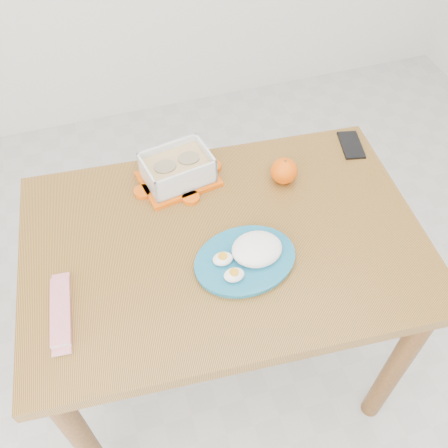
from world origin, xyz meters
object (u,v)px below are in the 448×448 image
object	(u,v)px
food_container	(178,169)
dining_table	(224,265)
smartphone	(351,145)
rice_plate	(249,255)
orange_fruit	(284,171)

from	to	relation	value
food_container	dining_table	bearing A→B (deg)	-86.23
smartphone	rice_plate	bearing A→B (deg)	-132.18
dining_table	rice_plate	size ratio (longest dim) A/B	3.84
smartphone	dining_table	bearing A→B (deg)	-142.10
food_container	rice_plate	size ratio (longest dim) A/B	0.82
orange_fruit	smartphone	xyz separation A→B (m)	(0.26, 0.07, -0.03)
orange_fruit	smartphone	size ratio (longest dim) A/B	0.62
orange_fruit	smartphone	distance (m)	0.27
orange_fruit	dining_table	bearing A→B (deg)	-146.29
orange_fruit	rice_plate	size ratio (longest dim) A/B	0.27
food_container	orange_fruit	size ratio (longest dim) A/B	3.09
dining_table	orange_fruit	distance (m)	0.31
food_container	orange_fruit	bearing A→B (deg)	-27.81
dining_table	smartphone	size ratio (longest dim) A/B	8.96
rice_plate	food_container	bearing A→B (deg)	99.42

